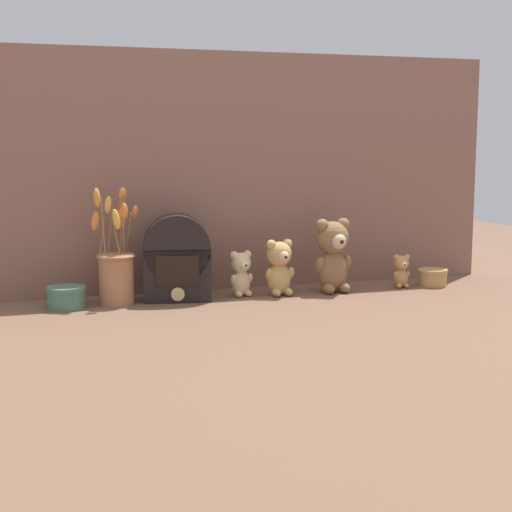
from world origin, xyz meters
name	(u,v)px	position (x,y,z in m)	size (l,w,h in m)	color
ground_plane	(258,297)	(0.00, 0.00, 0.00)	(4.00, 4.00, 0.00)	brown
backdrop_wall	(242,172)	(0.00, 0.17, 0.38)	(1.75, 0.02, 0.77)	#845B4C
teddy_bear_large	(333,254)	(0.25, 0.00, 0.12)	(0.13, 0.12, 0.24)	olive
teddy_bear_medium	(279,266)	(0.07, 0.00, 0.09)	(0.10, 0.09, 0.18)	tan
teddy_bear_small	(241,273)	(-0.05, 0.03, 0.08)	(0.08, 0.07, 0.14)	#DBBC84
teddy_bear_tiny	(401,270)	(0.50, 0.00, 0.06)	(0.06, 0.06, 0.11)	tan
flower_vase	(116,269)	(-0.44, 0.03, 0.11)	(0.15, 0.12, 0.35)	#AD7047
vintage_radio	(177,259)	(-0.25, 0.03, 0.13)	(0.22, 0.15, 0.26)	black
decorative_tin_tall	(432,277)	(0.62, 0.00, 0.03)	(0.10, 0.10, 0.06)	tan
decorative_tin_short	(66,297)	(-0.59, 0.01, 0.03)	(0.12, 0.12, 0.06)	#47705B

